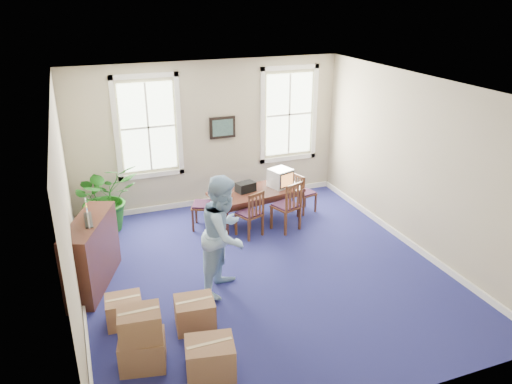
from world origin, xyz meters
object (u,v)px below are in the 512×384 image
object	(u,v)px
crt_tv	(280,178)
potted_plant	(106,197)
conference_table	(256,205)
cardboard_boxes	(157,328)
credenza	(91,251)
man	(224,234)
chair_near_left	(249,213)

from	to	relation	value
crt_tv	potted_plant	distance (m)	3.59
conference_table	cardboard_boxes	world-z (taller)	cardboard_boxes
credenza	cardboard_boxes	bearing A→B (deg)	-51.27
crt_tv	man	size ratio (longest dim) A/B	0.24
crt_tv	man	world-z (taller)	man
potted_plant	credenza	bearing A→B (deg)	-101.61
conference_table	credenza	size ratio (longest dim) A/B	1.22
credenza	potted_plant	xyz separation A→B (m)	(0.42, 2.04, 0.09)
conference_table	potted_plant	world-z (taller)	potted_plant
man	cardboard_boxes	bearing A→B (deg)	172.82
cardboard_boxes	conference_table	bearing A→B (deg)	52.41
chair_near_left	credenza	distance (m)	3.10
chair_near_left	cardboard_boxes	distance (m)	3.72
cardboard_boxes	potted_plant	bearing A→B (deg)	93.38
chair_near_left	credenza	bearing A→B (deg)	-8.86
credenza	chair_near_left	bearing A→B (deg)	35.65
man	cardboard_boxes	size ratio (longest dim) A/B	1.26
credenza	conference_table	bearing A→B (deg)	44.04
chair_near_left	potted_plant	size ratio (longest dim) A/B	0.68
crt_tv	chair_near_left	size ratio (longest dim) A/B	0.49
man	cardboard_boxes	distance (m)	1.91
man	credenza	distance (m)	2.20
chair_near_left	conference_table	bearing A→B (deg)	-144.17
crt_tv	man	xyz separation A→B (m)	(-1.96, -2.32, 0.13)
crt_tv	cardboard_boxes	distance (m)	4.89
credenza	cardboard_boxes	world-z (taller)	credenza
crt_tv	cardboard_boxes	world-z (taller)	crt_tv
man	potted_plant	world-z (taller)	man
crt_tv	cardboard_boxes	size ratio (longest dim) A/B	0.30
crt_tv	chair_near_left	world-z (taller)	crt_tv
cardboard_boxes	chair_near_left	bearing A→B (deg)	51.05
man	crt_tv	bearing A→B (deg)	-0.93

